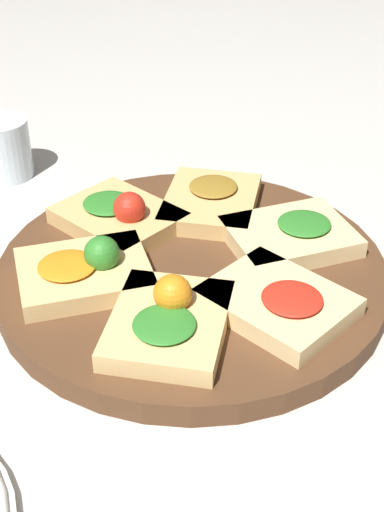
# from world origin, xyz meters

# --- Properties ---
(ground_plane) EXTENTS (3.00, 3.00, 0.00)m
(ground_plane) POSITION_xyz_m (0.00, 0.00, 0.00)
(ground_plane) COLOR beige
(serving_board) EXTENTS (0.43, 0.43, 0.03)m
(serving_board) POSITION_xyz_m (0.00, 0.00, 0.01)
(serving_board) COLOR #51331E
(serving_board) RESTS_ON ground_plane
(focaccia_slice_0) EXTENTS (0.17, 0.17, 0.03)m
(focaccia_slice_0) POSITION_xyz_m (-0.10, -0.07, 0.04)
(focaccia_slice_0) COLOR #E5C689
(focaccia_slice_0) RESTS_ON serving_board
(focaccia_slice_1) EXTENTS (0.13, 0.15, 0.03)m
(focaccia_slice_1) POSITION_xyz_m (0.02, -0.12, 0.04)
(focaccia_slice_1) COLOR #E5C689
(focaccia_slice_1) RESTS_ON serving_board
(focaccia_slice_2) EXTENTS (0.17, 0.15, 0.03)m
(focaccia_slice_2) POSITION_xyz_m (0.11, -0.05, 0.04)
(focaccia_slice_2) COLOR tan
(focaccia_slice_2) RESTS_ON serving_board
(focaccia_slice_3) EXTENTS (0.17, 0.17, 0.05)m
(focaccia_slice_3) POSITION_xyz_m (0.09, 0.07, 0.04)
(focaccia_slice_3) COLOR tan
(focaccia_slice_3) RESTS_ON serving_board
(focaccia_slice_4) EXTENTS (0.12, 0.15, 0.05)m
(focaccia_slice_4) POSITION_xyz_m (-0.01, 0.12, 0.04)
(focaccia_slice_4) COLOR #DBB775
(focaccia_slice_4) RESTS_ON serving_board
(focaccia_slice_5) EXTENTS (0.17, 0.15, 0.05)m
(focaccia_slice_5) POSITION_xyz_m (-0.11, 0.04, 0.04)
(focaccia_slice_5) COLOR #DBB775
(focaccia_slice_5) RESTS_ON serving_board
(water_glass) EXTENTS (0.08, 0.08, 0.08)m
(water_glass) POSITION_xyz_m (0.30, 0.21, 0.04)
(water_glass) COLOR silver
(water_glass) RESTS_ON ground_plane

